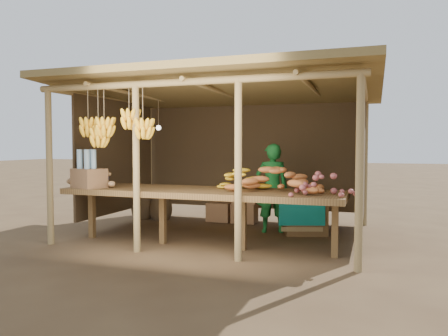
% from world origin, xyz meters
% --- Properties ---
extents(ground, '(60.00, 60.00, 0.00)m').
position_xyz_m(ground, '(0.00, 0.00, 0.00)').
color(ground, brown).
rests_on(ground, ground).
extents(stall_structure, '(4.70, 3.50, 2.43)m').
position_xyz_m(stall_structure, '(-0.10, 0.05, 1.92)').
color(stall_structure, '#A08552').
rests_on(stall_structure, ground).
extents(counter, '(3.90, 1.05, 0.80)m').
position_xyz_m(counter, '(0.00, -0.95, 0.74)').
color(counter, brown).
rests_on(counter, ground).
extents(potato_heap, '(0.91, 0.61, 0.36)m').
position_xyz_m(potato_heap, '(-1.68, -0.95, 0.98)').
color(potato_heap, tan).
rests_on(potato_heap, counter).
extents(sweet_potato_heap, '(1.25, 0.90, 0.36)m').
position_xyz_m(sweet_potato_heap, '(1.03, -0.90, 0.98)').
color(sweet_potato_heap, '#C16B31').
rests_on(sweet_potato_heap, counter).
extents(onion_heap, '(0.88, 0.70, 0.35)m').
position_xyz_m(onion_heap, '(1.68, -1.26, 0.98)').
color(onion_heap, '#A2504F').
rests_on(onion_heap, counter).
extents(banana_pile, '(0.73, 0.59, 0.35)m').
position_xyz_m(banana_pile, '(0.53, -0.72, 0.97)').
color(banana_pile, yellow).
rests_on(banana_pile, counter).
extents(tomato_basin, '(0.44, 0.44, 0.23)m').
position_xyz_m(tomato_basin, '(-1.90, -0.73, 0.89)').
color(tomato_basin, navy).
rests_on(tomato_basin, counter).
extents(bottle_box, '(0.53, 0.48, 0.55)m').
position_xyz_m(bottle_box, '(-1.62, -1.24, 1.01)').
color(bottle_box, brown).
rests_on(bottle_box, counter).
extents(vendor, '(0.61, 0.51, 1.44)m').
position_xyz_m(vendor, '(0.70, 0.36, 0.72)').
color(vendor, '#166727').
rests_on(vendor, ground).
extents(tarp_crate, '(0.86, 0.80, 0.85)m').
position_xyz_m(tarp_crate, '(1.22, 0.43, 0.35)').
color(tarp_crate, brown).
rests_on(tarp_crate, ground).
extents(carton_stack, '(0.91, 0.36, 0.68)m').
position_xyz_m(carton_stack, '(-0.10, 0.97, 0.30)').
color(carton_stack, brown).
rests_on(carton_stack, ground).
extents(burlap_sacks, '(0.83, 0.43, 0.58)m').
position_xyz_m(burlap_sacks, '(-1.75, 0.84, 0.25)').
color(burlap_sacks, '#4E3B24').
rests_on(burlap_sacks, ground).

